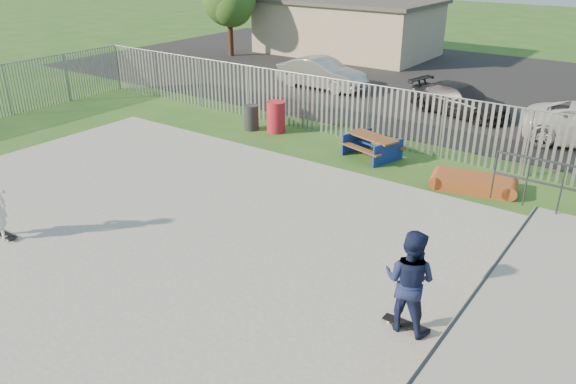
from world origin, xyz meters
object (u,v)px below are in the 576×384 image
Objects in this scene: picnic_table at (372,146)px; trash_bin_red at (276,117)px; trash_bin_grey at (251,117)px; car_silver at (322,73)px; car_dark at (460,100)px; skater_navy at (410,281)px; funbox at (473,183)px.

trash_bin_red is (-4.04, 0.30, 0.20)m from picnic_table.
picnic_table is at bearing 0.03° from trash_bin_grey.
car_silver is (-6.22, 6.72, 0.36)m from picnic_table.
car_dark is (0.53, 6.25, 0.26)m from picnic_table.
car_silver is 2.25× the size of skater_navy.
trash_bin_red reaches higher than funbox.
funbox is at bearing -143.47° from car_dark.
trash_bin_grey is at bearing 152.01° from car_dark.
car_dark is at bearing -74.18° from skater_navy.
trash_bin_grey is 0.22× the size of car_dark.
car_silver is at bearing 100.70° from trash_bin_grey.
car_dark is 2.18× the size of skater_navy.
trash_bin_grey is 8.31m from car_dark.
car_silver reaches higher than car_dark.
trash_bin_red is 1.22× the size of trash_bin_grey.
car_silver is at bearing -53.52° from skater_navy.
trash_bin_grey is at bearing -163.17° from picnic_table.
funbox is (3.50, -0.64, -0.16)m from picnic_table.
trash_bin_red is 0.96m from trash_bin_grey.
skater_navy is (10.88, -14.27, 0.37)m from car_silver.
funbox is 8.47m from trash_bin_grey.
picnic_table is 0.48× the size of car_dark.
car_silver is 1.03× the size of car_dark.
skater_navy is at bearing -38.14° from trash_bin_grey.
trash_bin_red reaches higher than trash_bin_grey.
funbox is 0.51× the size of car_dark.
picnic_table is 4.06m from trash_bin_red.
car_silver is (-1.27, 6.73, 0.27)m from trash_bin_grey.
trash_bin_red reaches higher than picnic_table.
trash_bin_red is at bearing -42.88° from skater_navy.
car_dark is (-2.97, 6.89, 0.42)m from funbox.
car_dark is (5.48, 6.25, 0.16)m from trash_bin_grey.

